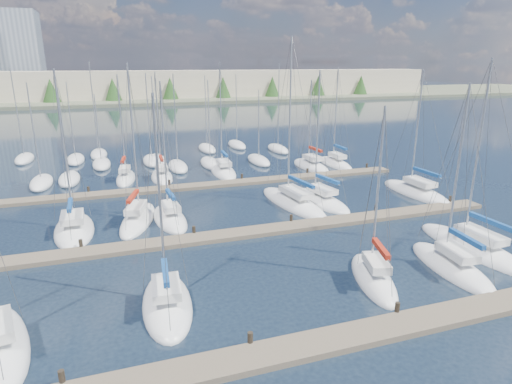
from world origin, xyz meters
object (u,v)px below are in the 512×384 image
object	(u,v)px
sailboat_c	(167,304)
sailboat_l	(319,200)
sailboat_n	(126,178)
sailboat_p	(223,171)
sailboat_b	(1,344)
sailboat_q	(311,166)
sailboat_k	(293,202)
sailboat_f	(473,248)
sailboat_i	(138,219)
sailboat_e	(451,266)
sailboat_r	(336,164)
sailboat_h	(74,230)
sailboat_j	(170,218)
sailboat_m	(416,192)
sailboat_o	(162,177)
sailboat_d	(373,278)

from	to	relation	value
sailboat_c	sailboat_l	bearing A→B (deg)	44.74
sailboat_n	sailboat_p	size ratio (longest dim) A/B	0.91
sailboat_b	sailboat_q	size ratio (longest dim) A/B	0.93
sailboat_b	sailboat_k	bearing A→B (deg)	21.32
sailboat_p	sailboat_f	size ratio (longest dim) A/B	0.98
sailboat_c	sailboat_l	xyz separation A→B (m)	(16.01, 13.74, -0.01)
sailboat_i	sailboat_f	bearing A→B (deg)	-15.21
sailboat_e	sailboat_r	world-z (taller)	sailboat_r
sailboat_n	sailboat_i	size ratio (longest dim) A/B	0.91
sailboat_e	sailboat_b	bearing A→B (deg)	-174.98
sailboat_n	sailboat_p	xyz separation A→B (m)	(11.22, -0.41, -0.02)
sailboat_p	sailboat_k	bearing A→B (deg)	-73.86
sailboat_r	sailboat_h	world-z (taller)	sailboat_h
sailboat_i	sailboat_b	distance (m)	16.60
sailboat_p	sailboat_j	world-z (taller)	sailboat_p
sailboat_h	sailboat_q	world-z (taller)	sailboat_h
sailboat_e	sailboat_n	world-z (taller)	sailboat_e
sailboat_q	sailboat_c	distance (m)	34.15
sailboat_m	sailboat_e	distance (m)	16.81
sailboat_n	sailboat_p	distance (m)	11.22
sailboat_m	sailboat_p	size ratio (longest dim) A/B	0.95
sailboat_i	sailboat_q	distance (m)	25.39
sailboat_e	sailboat_h	bearing A→B (deg)	153.80
sailboat_p	sailboat_c	size ratio (longest dim) A/B	1.12
sailboat_p	sailboat_l	size ratio (longest dim) A/B	1.05
sailboat_b	sailboat_o	distance (m)	30.25
sailboat_h	sailboat_o	world-z (taller)	sailboat_h
sailboat_q	sailboat_c	world-z (taller)	sailboat_c
sailboat_m	sailboat_c	distance (m)	29.53
sailboat_k	sailboat_l	bearing A→B (deg)	-11.80
sailboat_n	sailboat_c	xyz separation A→B (m)	(1.06, -27.93, -0.02)
sailboat_o	sailboat_h	bearing A→B (deg)	-119.00
sailboat_q	sailboat_o	bearing A→B (deg)	175.41
sailboat_n	sailboat_h	distance (m)	15.43
sailboat_o	sailboat_f	world-z (taller)	sailboat_f
sailboat_h	sailboat_k	bearing A→B (deg)	0.42
sailboat_k	sailboat_i	distance (m)	13.99
sailboat_d	sailboat_b	bearing A→B (deg)	-163.74
sailboat_p	sailboat_m	bearing A→B (deg)	-38.64
sailboat_c	sailboat_l	distance (m)	21.09
sailboat_n	sailboat_q	bearing A→B (deg)	4.06
sailboat_m	sailboat_o	world-z (taller)	sailboat_m
sailboat_n	sailboat_j	distance (m)	14.92
sailboat_m	sailboat_k	bearing A→B (deg)	174.03
sailboat_h	sailboat_f	world-z (taller)	sailboat_f
sailboat_r	sailboat_d	bearing A→B (deg)	-114.02
sailboat_p	sailboat_l	bearing A→B (deg)	-64.15
sailboat_b	sailboat_h	world-z (taller)	sailboat_h
sailboat_e	sailboat_k	world-z (taller)	sailboat_k
sailboat_e	sailboat_k	bearing A→B (deg)	111.92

